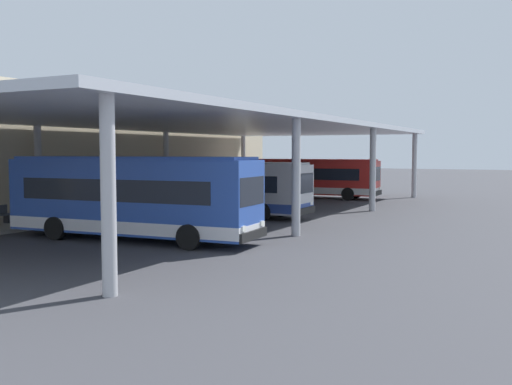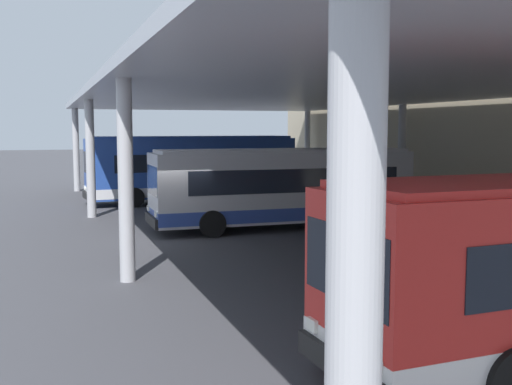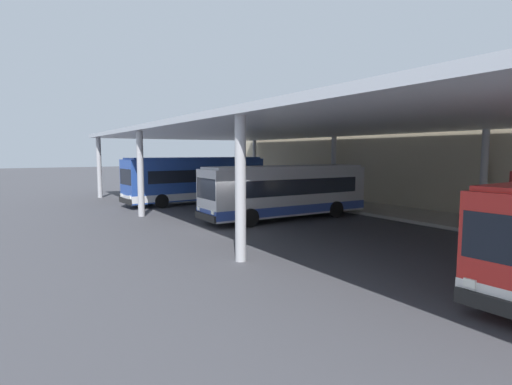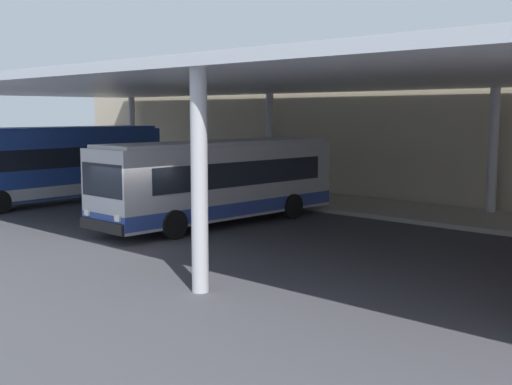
{
  "view_description": "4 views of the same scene",
  "coord_description": "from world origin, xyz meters",
  "px_view_note": "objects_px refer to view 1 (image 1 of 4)",
  "views": [
    {
      "loc": [
        -30.17,
        -12.78,
        3.78
      ],
      "look_at": [
        -0.4,
        2.47,
        1.43
      ],
      "focal_mm": 40.98,
      "sensor_mm": 36.0,
      "label": 1
    },
    {
      "loc": [
        22.18,
        -4.49,
        3.97
      ],
      "look_at": [
        -1.37,
        3.66,
        1.38
      ],
      "focal_mm": 43.21,
      "sensor_mm": 36.0,
      "label": 2
    },
    {
      "loc": [
        18.73,
        -9.75,
        3.95
      ],
      "look_at": [
        -1.72,
        3.12,
        1.56
      ],
      "focal_mm": 28.42,
      "sensor_mm": 36.0,
      "label": 3
    },
    {
      "loc": [
        17.63,
        -12.67,
        4.22
      ],
      "look_at": [
        1.94,
        3.88,
        1.47
      ],
      "focal_mm": 46.24,
      "sensor_mm": 36.0,
      "label": 4
    }
  ],
  "objects_px": {
    "bus_nearest_bay": "(132,197)",
    "banner_sign": "(215,175)",
    "bus_second_bay": "(223,188)",
    "bus_middle_bay": "(314,178)"
  },
  "relations": [
    {
      "from": "bus_nearest_bay",
      "to": "banner_sign",
      "type": "height_order",
      "value": "bus_nearest_bay"
    },
    {
      "from": "bus_second_bay",
      "to": "banner_sign",
      "type": "relative_size",
      "value": 3.3
    },
    {
      "from": "bus_second_bay",
      "to": "banner_sign",
      "type": "height_order",
      "value": "banner_sign"
    },
    {
      "from": "bus_nearest_bay",
      "to": "banner_sign",
      "type": "bearing_deg",
      "value": 21.44
    },
    {
      "from": "bus_second_bay",
      "to": "bus_middle_bay",
      "type": "xyz_separation_m",
      "value": [
        14.85,
        0.17,
        0.0
      ]
    },
    {
      "from": "bus_second_bay",
      "to": "bus_middle_bay",
      "type": "bearing_deg",
      "value": 0.64
    },
    {
      "from": "bus_middle_bay",
      "to": "banner_sign",
      "type": "xyz_separation_m",
      "value": [
        -5.11,
        6.25,
        0.32
      ]
    },
    {
      "from": "bus_second_bay",
      "to": "bus_middle_bay",
      "type": "distance_m",
      "value": 14.85
    },
    {
      "from": "bus_nearest_bay",
      "to": "bus_second_bay",
      "type": "xyz_separation_m",
      "value": [
        9.98,
        1.33,
        -0.19
      ]
    },
    {
      "from": "bus_nearest_bay",
      "to": "bus_middle_bay",
      "type": "bearing_deg",
      "value": 3.45
    }
  ]
}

